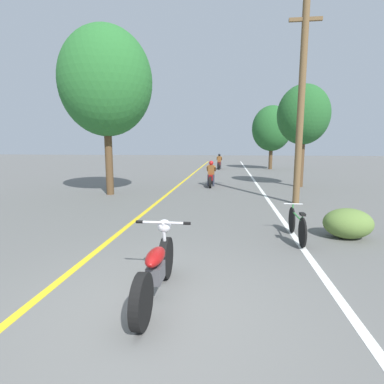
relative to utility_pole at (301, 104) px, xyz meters
name	(u,v)px	position (x,y,z in m)	size (l,w,h in m)	color
ground_plane	(155,307)	(-3.45, -7.65, -3.56)	(120.00, 120.00, 0.00)	#60605E
lane_stripe_center	(179,185)	(-5.15, 4.59, -3.56)	(0.14, 48.00, 0.01)	yellow
lane_stripe_edge	(258,186)	(-0.92, 4.59, -3.56)	(0.14, 48.00, 0.01)	white
utility_pole	(301,104)	(0.00, 0.00, 0.00)	(1.10, 0.24, 6.94)	brown
roadside_tree_right_near	(303,115)	(1.19, 4.70, 0.05)	(2.59, 2.33, 5.14)	#513A23
roadside_tree_right_far	(272,129)	(1.23, 16.27, 0.02)	(3.44, 3.09, 5.57)	#513A23
roadside_tree_left	(106,82)	(-7.63, 1.18, 1.16)	(3.88, 3.49, 6.97)	#513A23
roadside_bush	(348,223)	(0.27, -4.15, -3.21)	(1.10, 0.88, 0.70)	#5B7A38
motorcycle_foreground	(156,268)	(-3.48, -7.37, -3.13)	(0.85, 2.05, 1.00)	black
motorcycle_rider_lead	(211,176)	(-3.40, 4.40, -3.05)	(0.50, 2.08, 1.33)	black
motorcycle_rider_far	(219,163)	(-3.32, 15.94, -3.05)	(0.50, 2.05, 1.36)	black
bicycle_parked	(297,225)	(-0.92, -4.40, -3.22)	(0.44, 1.72, 0.74)	black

